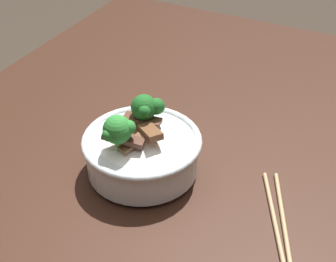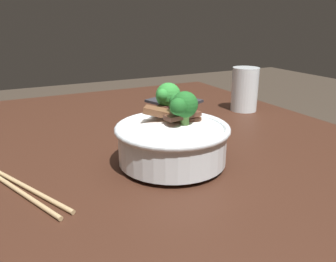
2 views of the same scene
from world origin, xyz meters
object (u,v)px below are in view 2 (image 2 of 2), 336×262
(chopsticks_pair, at_px, (26,191))
(folded_napkin, at_px, (174,101))
(rice_bowl, at_px, (172,137))
(drinking_glass, at_px, (245,92))

(chopsticks_pair, distance_m, folded_napkin, 0.62)
(rice_bowl, distance_m, folded_napkin, 0.46)
(rice_bowl, bearing_deg, folded_napkin, -28.25)
(rice_bowl, relative_size, drinking_glass, 1.68)
(drinking_glass, relative_size, chopsticks_pair, 0.61)
(rice_bowl, xyz_separation_m, chopsticks_pair, (0.01, 0.25, -0.05))
(rice_bowl, relative_size, chopsticks_pair, 1.02)
(rice_bowl, bearing_deg, drinking_glass, -56.25)
(folded_napkin, bearing_deg, drinking_glass, -142.04)
(chopsticks_pair, bearing_deg, rice_bowl, -91.24)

